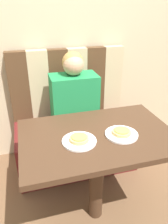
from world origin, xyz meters
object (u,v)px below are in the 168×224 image
Objects in this scene: person at (74,95)px; plate_left at (79,141)px; plate_right at (121,134)px; pizza_left at (79,139)px; pizza_right at (122,132)px.

person reaches higher than plate_left.
plate_right is 0.27m from pizza_left.
plate_left is 1.76× the size of pizza_right.
pizza_right is (0.27, -0.00, 0.02)m from plate_left.
plate_right is 1.76× the size of pizza_right.
plate_left is 0.27m from pizza_right.
person is 0.70m from pizza_right.
person is 0.70m from plate_left.
person reaches higher than plate_right.
plate_left is 1.76× the size of pizza_left.
pizza_left and pizza_right have the same top height.
plate_left is at bearing 180.00° from plate_right.
person is 0.70m from plate_right.
person is 3.31× the size of plate_left.
plate_right is at bearing 90.00° from pizza_right.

